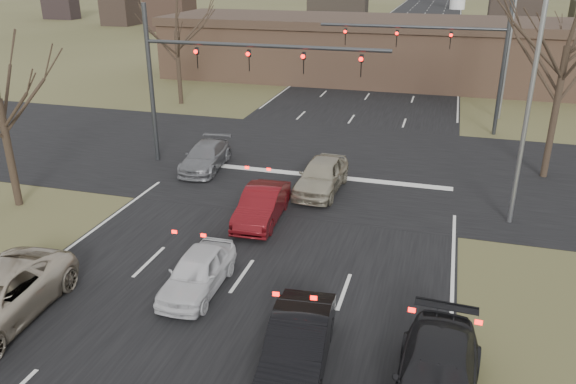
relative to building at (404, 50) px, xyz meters
The scene contains 15 objects.
ground 38.15m from the building, 93.01° to the right, with size 360.00×360.00×0.00m, color #474625.
road_main 22.25m from the building, 95.19° to the left, with size 14.00×300.00×0.02m, color black.
road_cross 23.24m from the building, 94.97° to the right, with size 200.00×14.00×0.02m, color black.
building is the anchor object (origin of this frame).
mast_arm_near 26.14m from the building, 106.13° to the right, with size 12.12×0.24×8.00m.
mast_arm_far 15.75m from the building, 74.42° to the right, with size 11.12×0.24×8.00m.
streetlight_right_near 28.97m from the building, 76.31° to the right, with size 2.34×0.25×10.00m.
streetlight_right_far 13.53m from the building, 56.35° to the right, with size 2.34×0.25×10.00m.
tree_left_far 20.39m from the building, 139.09° to the right, with size 5.70×5.70×9.50m.
car_white_sedan 36.32m from the building, 94.86° to the right, with size 1.55×3.85×1.31m, color silver.
car_black_hatch 38.96m from the building, 88.53° to the right, with size 1.51×4.33×1.43m, color black.
car_charcoal_sedan 39.55m from the building, 83.46° to the right, with size 1.99×4.90×1.42m, color black.
car_grey_ahead 26.65m from the building, 106.37° to the right, with size 1.79×4.41×1.28m, color slate.
car_red_ahead 30.82m from the building, 95.11° to the right, with size 1.47×4.22×1.39m, color #540C10.
car_silver_ahead 26.94m from the building, 92.41° to the right, with size 1.83×4.54×1.55m, color #A79F87.
Camera 1 is at (6.03, -12.35, 9.90)m, focal length 35.00 mm.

